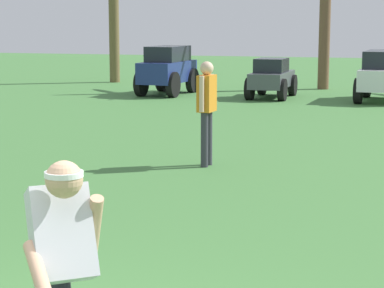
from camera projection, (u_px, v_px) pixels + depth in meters
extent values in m
cube|color=silver|center=(61.00, 234.00, 4.25)|extent=(0.52, 0.53, 0.57)
sphere|color=tan|center=(64.00, 179.00, 4.09)|extent=(0.30, 0.30, 0.21)
cylinder|color=white|center=(64.00, 174.00, 4.09)|extent=(0.30, 0.30, 0.03)
cylinder|color=tan|center=(40.00, 278.00, 3.95)|extent=(0.42, 0.50, 0.27)
cylinder|color=tan|center=(93.00, 232.00, 4.38)|extent=(0.24, 0.27, 0.49)
cylinder|color=#33333D|center=(204.00, 140.00, 11.05)|extent=(0.12, 0.12, 0.82)
cylinder|color=#33333D|center=(209.00, 138.00, 11.22)|extent=(0.12, 0.12, 0.82)
cube|color=orange|center=(207.00, 93.00, 11.02)|extent=(0.23, 0.36, 0.54)
cylinder|color=beige|center=(202.00, 94.00, 10.83)|extent=(0.08, 0.08, 0.52)
cylinder|color=beige|center=(212.00, 91.00, 11.21)|extent=(0.08, 0.08, 0.52)
sphere|color=beige|center=(207.00, 68.00, 10.96)|extent=(0.22, 0.22, 0.20)
cube|color=navy|center=(167.00, 72.00, 21.75)|extent=(1.13, 2.41, 0.60)
cube|color=#1E232B|center=(168.00, 54.00, 21.71)|extent=(0.96, 1.60, 0.44)
cylinder|color=black|center=(162.00, 80.00, 22.69)|extent=(0.23, 0.73, 0.72)
cylinder|color=black|center=(192.00, 80.00, 22.35)|extent=(0.23, 0.73, 0.72)
cylinder|color=black|center=(141.00, 84.00, 21.24)|extent=(0.23, 0.73, 0.72)
cylinder|color=black|center=(173.00, 85.00, 20.91)|extent=(0.23, 0.73, 0.72)
cube|color=#474C51|center=(272.00, 79.00, 20.86)|extent=(0.95, 2.22, 0.42)
cube|color=#1E232B|center=(271.00, 65.00, 20.70)|extent=(0.82, 1.12, 0.38)
cylinder|color=black|center=(262.00, 84.00, 21.75)|extent=(0.19, 0.60, 0.60)
cylinder|color=black|center=(293.00, 85.00, 21.48)|extent=(0.19, 0.60, 0.60)
cylinder|color=black|center=(250.00, 89.00, 20.30)|extent=(0.19, 0.60, 0.60)
cylinder|color=black|center=(282.00, 90.00, 20.03)|extent=(0.19, 0.60, 0.60)
cube|color=silver|center=(381.00, 78.00, 19.97)|extent=(1.13, 2.46, 0.55)
cube|color=#1E232B|center=(383.00, 59.00, 20.03)|extent=(0.97, 1.86, 0.46)
cylinder|color=black|center=(367.00, 86.00, 20.96)|extent=(0.23, 0.67, 0.66)
cylinder|color=black|center=(358.00, 91.00, 19.41)|extent=(0.23, 0.67, 0.66)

